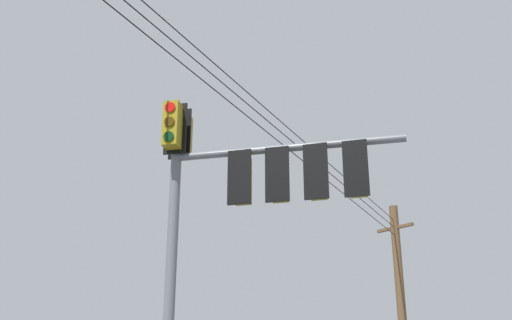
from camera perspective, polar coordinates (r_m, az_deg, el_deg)
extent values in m
cylinder|color=slate|center=(11.40, -7.87, -12.08)|extent=(0.20, 0.20, 6.20)
cylinder|color=slate|center=(11.52, 2.83, 1.08)|extent=(0.16, 4.30, 0.14)
cube|color=olive|center=(12.52, -6.69, 2.09)|extent=(0.30, 0.30, 0.90)
cube|color=black|center=(12.37, -6.95, 2.39)|extent=(0.04, 0.44, 1.04)
cylinder|color=red|center=(12.78, -6.39, 3.05)|extent=(0.03, 0.20, 0.20)
cylinder|color=#3C2703|center=(12.66, -6.45, 1.81)|extent=(0.03, 0.20, 0.20)
cylinder|color=black|center=(12.55, -6.50, 0.54)|extent=(0.03, 0.20, 0.20)
cube|color=olive|center=(12.01, -7.64, 3.17)|extent=(0.30, 0.30, 0.90)
cube|color=black|center=(12.15, -7.36, 2.86)|extent=(0.04, 0.44, 1.04)
cylinder|color=red|center=(11.99, -7.84, 4.79)|extent=(0.03, 0.20, 0.20)
cylinder|color=#3C2703|center=(11.87, -7.91, 3.48)|extent=(0.03, 0.20, 0.20)
cylinder|color=black|center=(11.75, -7.99, 2.15)|extent=(0.03, 0.20, 0.20)
cube|color=olive|center=(11.50, -1.29, -1.81)|extent=(0.31, 0.31, 0.90)
cube|color=black|center=(11.35, -1.53, -1.55)|extent=(0.06, 0.44, 1.04)
cylinder|color=red|center=(11.75, -1.06, -0.68)|extent=(0.04, 0.20, 0.20)
cylinder|color=#3C2703|center=(11.65, -1.07, -2.07)|extent=(0.04, 0.20, 0.20)
cylinder|color=black|center=(11.56, -1.08, -3.48)|extent=(0.04, 0.20, 0.20)
cube|color=olive|center=(11.36, 2.13, -1.56)|extent=(0.31, 0.31, 0.90)
cube|color=black|center=(11.20, 1.94, -1.28)|extent=(0.05, 0.44, 1.04)
cylinder|color=red|center=(11.61, 2.29, -0.42)|extent=(0.04, 0.20, 0.20)
cylinder|color=#3C2703|center=(11.51, 2.31, -1.82)|extent=(0.04, 0.20, 0.20)
cylinder|color=black|center=(11.41, 2.33, -3.24)|extent=(0.04, 0.20, 0.20)
cube|color=olive|center=(11.25, 5.63, -1.28)|extent=(0.32, 0.32, 0.90)
cube|color=black|center=(11.09, 5.47, -1.00)|extent=(0.06, 0.44, 1.04)
cylinder|color=red|center=(11.51, 5.73, -0.14)|extent=(0.04, 0.20, 0.20)
cylinder|color=#3C2703|center=(11.41, 5.78, -1.55)|extent=(0.04, 0.20, 0.20)
cylinder|color=black|center=(11.31, 5.84, -2.98)|extent=(0.04, 0.20, 0.20)
cube|color=olive|center=(11.19, 9.18, -1.00)|extent=(0.31, 0.31, 0.90)
cube|color=black|center=(11.03, 9.08, -0.72)|extent=(0.06, 0.44, 1.04)
cylinder|color=red|center=(11.45, 9.19, 0.14)|extent=(0.04, 0.20, 0.20)
cylinder|color=#3C2703|center=(11.35, 9.28, -1.28)|extent=(0.04, 0.20, 0.20)
cylinder|color=black|center=(11.25, 9.37, -2.72)|extent=(0.04, 0.20, 0.20)
cylinder|color=brown|center=(25.89, 13.17, -13.57)|extent=(0.35, 0.35, 8.85)
cube|color=brown|center=(26.53, 12.56, -6.06)|extent=(1.05, 1.50, 0.12)
cylinder|color=black|center=(11.88, -11.18, 12.08)|extent=(33.37, 8.83, 0.39)
cylinder|color=black|center=(12.06, -11.07, 13.40)|extent=(33.37, 8.83, 0.39)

